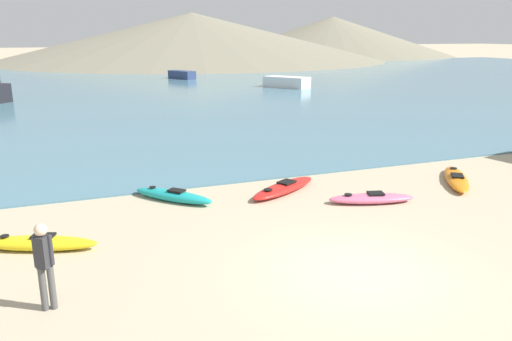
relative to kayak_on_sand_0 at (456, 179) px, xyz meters
name	(u,v)px	position (x,y,z in m)	size (l,w,h in m)	color
ground_plane	(356,272)	(-6.81, -4.55, -0.14)	(400.00, 400.00, 0.00)	tan
bay_water	(124,86)	(-6.81, 37.59, -0.11)	(160.00, 70.00, 0.06)	teal
far_hill_left	(192,36)	(11.86, 84.50, 4.30)	(73.74, 73.74, 8.88)	gray
far_hill_midleft	(178,38)	(12.00, 97.90, 3.84)	(36.79, 36.79, 7.96)	gray
far_hill_midright	(332,36)	(47.70, 93.54, 4.27)	(54.92, 54.92, 8.81)	gray
kayak_on_sand_0	(456,179)	(0.00, 0.00, 0.00)	(2.43, 3.03, 0.32)	orange
kayak_on_sand_1	(173,196)	(-9.50, 1.55, 0.03)	(2.31, 2.43, 0.37)	teal
kayak_on_sand_2	(284,188)	(-5.97, 1.16, 0.00)	(3.04, 2.22, 0.32)	red
kayak_on_sand_3	(371,198)	(-3.95, -0.78, 0.00)	(2.68, 1.34, 0.33)	#E5668C
kayak_on_sand_4	(38,243)	(-13.22, -0.86, 0.03)	(2.84, 1.58, 0.38)	yellow
person_near_foreground	(44,261)	(-12.94, -3.80, 0.83)	(0.34, 0.30, 1.70)	#4C4C4C
moored_boat_1	(182,75)	(0.26, 43.18, 0.36)	(2.65, 3.68, 0.88)	navy
moored_boat_2	(287,82)	(7.39, 30.42, 0.42)	(3.95, 4.50, 0.99)	white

